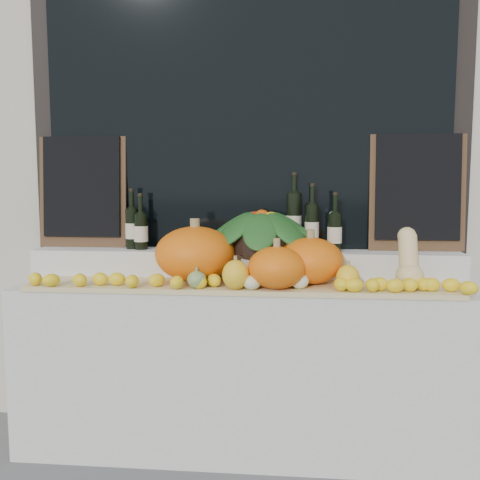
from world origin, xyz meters
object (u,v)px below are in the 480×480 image
object	(u,v)px
butternut_squash	(409,261)
wine_bottle_tall	(294,221)
pumpkin_left	(195,254)
produce_bowl	(262,231)
pumpkin_right	(310,261)

from	to	relation	value
butternut_squash	wine_bottle_tall	xyz separation A→B (m)	(-0.55, 0.32, 0.17)
pumpkin_left	butternut_squash	world-z (taller)	butternut_squash
butternut_squash	produce_bowl	distance (m)	0.77
pumpkin_right	wine_bottle_tall	xyz separation A→B (m)	(-0.08, 0.28, 0.18)
pumpkin_left	wine_bottle_tall	size ratio (longest dim) A/B	0.98
pumpkin_right	butternut_squash	world-z (taller)	butternut_squash
butternut_squash	wine_bottle_tall	distance (m)	0.66
pumpkin_right	wine_bottle_tall	distance (m)	0.34
butternut_squash	pumpkin_left	bearing A→B (deg)	176.75
butternut_squash	produce_bowl	size ratio (longest dim) A/B	0.43
wine_bottle_tall	butternut_squash	bearing A→B (deg)	-29.91
pumpkin_left	produce_bowl	bearing A→B (deg)	28.85
pumpkin_left	pumpkin_right	distance (m)	0.58
pumpkin_left	produce_bowl	distance (m)	0.39
produce_bowl	butternut_squash	bearing A→B (deg)	-18.54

